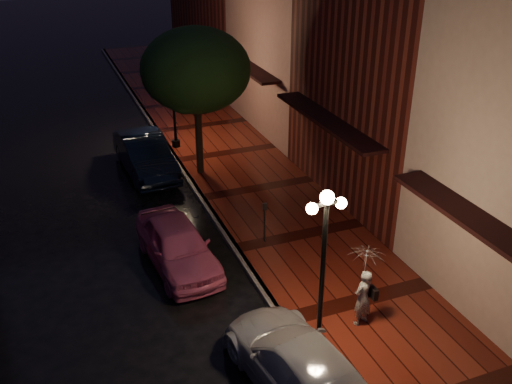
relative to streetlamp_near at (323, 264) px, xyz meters
name	(u,v)px	position (x,y,z in m)	size (l,w,h in m)	color
ground	(236,252)	(-0.35, 5.00, -2.60)	(120.00, 120.00, 0.00)	black
sidewalk	(300,237)	(1.90, 5.00, -2.53)	(4.50, 60.00, 0.15)	#44120C
curb	(236,250)	(-0.35, 5.00, -2.53)	(0.25, 60.00, 0.15)	#595451
storefront_mid	(406,47)	(6.65, 7.00, 2.90)	(5.00, 8.00, 11.00)	#511914
storefront_far	(304,33)	(6.65, 15.00, 1.90)	(5.00, 8.00, 9.00)	#8C5951
streetlamp_near	(323,264)	(0.00, 0.00, 0.00)	(0.96, 0.36, 4.31)	black
streetlamp_far	(173,94)	(0.00, 14.00, 0.00)	(0.96, 0.36, 4.31)	black
street_tree	(196,73)	(0.26, 10.99, 1.64)	(4.16, 4.16, 5.80)	black
pink_car	(178,245)	(-2.23, 4.95, -1.88)	(1.71, 4.25, 1.45)	#C4517A
navy_car	(145,155)	(-1.75, 12.05, -1.81)	(1.67, 4.78, 1.57)	black
silver_car	(301,367)	(-0.95, -0.98, -1.89)	(1.99, 4.90, 1.42)	#AEAEB6
woman_with_umbrella	(365,275)	(1.46, 0.43, -0.96)	(0.93, 0.95, 2.25)	white
parking_meter	(265,218)	(0.65, 5.07, -1.61)	(0.14, 0.11, 1.38)	black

